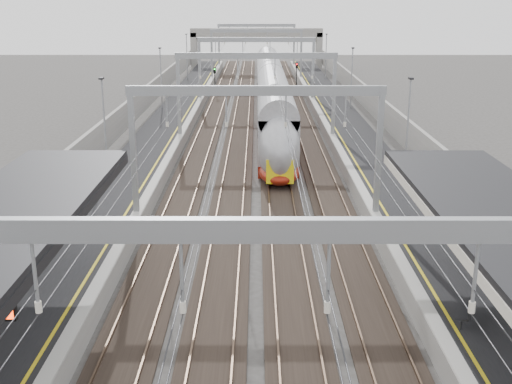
{
  "coord_description": "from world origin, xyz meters",
  "views": [
    {
      "loc": [
        0.03,
        -10.02,
        11.8
      ],
      "look_at": [
        0.0,
        21.26,
        2.29
      ],
      "focal_mm": 45.0,
      "sensor_mm": 36.0,
      "label": 1
    }
  ],
  "objects_px": {
    "train": "(272,101)",
    "bench": "(468,306)",
    "overbridge": "(256,38)",
    "signal_green": "(215,76)"
  },
  "relations": [
    {
      "from": "train",
      "to": "signal_green",
      "type": "relative_size",
      "value": 14.51
    },
    {
      "from": "bench",
      "to": "overbridge",
      "type": "bearing_deg",
      "value": 94.68
    },
    {
      "from": "overbridge",
      "to": "train",
      "type": "relative_size",
      "value": 0.44
    },
    {
      "from": "overbridge",
      "to": "signal_green",
      "type": "height_order",
      "value": "overbridge"
    },
    {
      "from": "signal_green",
      "to": "train",
      "type": "bearing_deg",
      "value": -70.09
    },
    {
      "from": "train",
      "to": "bench",
      "type": "distance_m",
      "value": 42.58
    },
    {
      "from": "overbridge",
      "to": "signal_green",
      "type": "bearing_deg",
      "value": -100.07
    },
    {
      "from": "train",
      "to": "signal_green",
      "type": "distance_m",
      "value": 19.67
    },
    {
      "from": "bench",
      "to": "signal_green",
      "type": "relative_size",
      "value": 0.53
    },
    {
      "from": "overbridge",
      "to": "signal_green",
      "type": "xyz_separation_m",
      "value": [
        -5.2,
        -29.29,
        -2.89
      ]
    }
  ]
}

